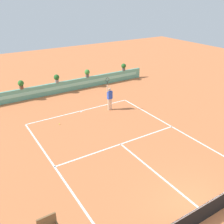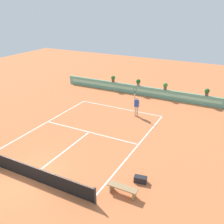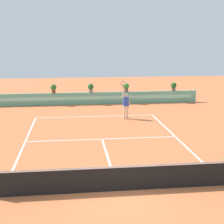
% 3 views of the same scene
% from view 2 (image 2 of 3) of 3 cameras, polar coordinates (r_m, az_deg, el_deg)
% --- Properties ---
extents(ground_plane, '(60.00, 60.00, 0.00)m').
position_cam_2_polar(ground_plane, '(19.73, -5.71, -4.95)').
color(ground_plane, '#C66B3D').
extents(court_lines, '(8.32, 11.94, 0.01)m').
position_cam_2_polar(court_lines, '(20.26, -4.61, -4.10)').
color(court_lines, white).
rests_on(court_lines, ground).
extents(net, '(8.92, 0.10, 1.00)m').
position_cam_2_polar(net, '(15.58, -18.11, -12.30)').
color(net, '#333333').
rests_on(net, ground).
extents(back_wall_barrier, '(18.00, 0.21, 1.00)m').
position_cam_2_polar(back_wall_barrier, '(28.08, 5.84, 4.86)').
color(back_wall_barrier, '#60A88E').
rests_on(back_wall_barrier, ground).
extents(bench_courtside, '(1.60, 0.44, 0.51)m').
position_cam_2_polar(bench_courtside, '(13.86, 2.43, -16.67)').
color(bench_courtside, '#99754C').
rests_on(bench_courtside, ground).
extents(gear_bag, '(0.75, 0.47, 0.36)m').
position_cam_2_polar(gear_bag, '(14.85, 6.33, -14.66)').
color(gear_bag, black).
rests_on(gear_bag, ground).
extents(tennis_player, '(0.62, 0.24, 2.58)m').
position_cam_2_polar(tennis_player, '(22.42, 5.45, 1.57)').
color(tennis_player, beige).
rests_on(tennis_player, ground).
extents(tennis_ball_near_baseline, '(0.07, 0.07, 0.07)m').
position_cam_2_polar(tennis_ball_near_baseline, '(24.33, -3.99, 0.82)').
color(tennis_ball_near_baseline, '#CCE033').
rests_on(tennis_ball_near_baseline, ground).
extents(potted_plant_far_right, '(0.48, 0.48, 0.72)m').
position_cam_2_polar(potted_plant_far_right, '(26.19, 20.35, 4.25)').
color(potted_plant_far_right, '#514C47').
rests_on(potted_plant_far_right, back_wall_barrier).
extents(potted_plant_right, '(0.48, 0.48, 0.72)m').
position_cam_2_polar(potted_plant_right, '(26.92, 11.76, 5.72)').
color(potted_plant_right, '#514C47').
rests_on(potted_plant_right, back_wall_barrier).
extents(potted_plant_left, '(0.48, 0.48, 0.72)m').
position_cam_2_polar(potted_plant_left, '(29.03, 0.24, 7.47)').
color(potted_plant_left, brown).
rests_on(potted_plant_left, back_wall_barrier).
extents(potted_plant_centre, '(0.48, 0.48, 0.72)m').
position_cam_2_polar(potted_plant_centre, '(27.82, 5.86, 6.65)').
color(potted_plant_centre, gray).
rests_on(potted_plant_centre, back_wall_barrier).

